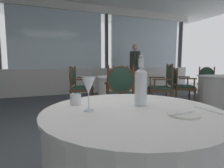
{
  "coord_description": "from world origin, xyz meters",
  "views": [
    {
      "loc": [
        -0.51,
        -1.95,
        1.02
      ],
      "look_at": [
        -0.06,
        -0.8,
        0.88
      ],
      "focal_mm": 28.52,
      "sensor_mm": 36.0,
      "label": 1
    }
  ],
  "objects_px": {
    "water_tumbler": "(76,99)",
    "dining_chair_0_0": "(78,84)",
    "dining_chair_0_1": "(121,90)",
    "wine_glass": "(88,86)",
    "diner_person_0": "(135,66)",
    "side_plate": "(183,114)",
    "water_bottle": "(141,85)",
    "dining_chair_2_3": "(180,84)",
    "dining_chair_2_2": "(208,80)",
    "dining_chair_0_2": "(164,83)",
    "dining_chair_0_3": "(120,80)"
  },
  "relations": [
    {
      "from": "water_tumbler",
      "to": "dining_chair_0_1",
      "type": "bearing_deg",
      "value": 55.43
    },
    {
      "from": "side_plate",
      "to": "water_tumbler",
      "type": "xyz_separation_m",
      "value": [
        -0.51,
        0.48,
        0.03
      ]
    },
    {
      "from": "dining_chair_0_2",
      "to": "dining_chair_2_2",
      "type": "distance_m",
      "value": 1.96
    },
    {
      "from": "wine_glass",
      "to": "dining_chair_2_2",
      "type": "relative_size",
      "value": 0.23
    },
    {
      "from": "water_bottle",
      "to": "diner_person_0",
      "type": "height_order",
      "value": "diner_person_0"
    },
    {
      "from": "dining_chair_0_0",
      "to": "dining_chair_2_2",
      "type": "height_order",
      "value": "dining_chair_0_0"
    },
    {
      "from": "dining_chair_0_2",
      "to": "side_plate",
      "type": "bearing_deg",
      "value": 78.24
    },
    {
      "from": "water_bottle",
      "to": "dining_chair_2_3",
      "type": "bearing_deg",
      "value": 43.07
    },
    {
      "from": "water_tumbler",
      "to": "diner_person_0",
      "type": "distance_m",
      "value": 4.84
    },
    {
      "from": "dining_chair_0_1",
      "to": "diner_person_0",
      "type": "xyz_separation_m",
      "value": [
        1.68,
        2.57,
        0.36
      ]
    },
    {
      "from": "wine_glass",
      "to": "dining_chair_0_1",
      "type": "bearing_deg",
      "value": 59.91
    },
    {
      "from": "side_plate",
      "to": "diner_person_0",
      "type": "distance_m",
      "value": 5.0
    },
    {
      "from": "water_bottle",
      "to": "dining_chair_2_3",
      "type": "xyz_separation_m",
      "value": [
        2.38,
        2.22,
        -0.33
      ]
    },
    {
      "from": "dining_chair_0_2",
      "to": "diner_person_0",
      "type": "relative_size",
      "value": 0.61
    },
    {
      "from": "dining_chair_2_2",
      "to": "dining_chair_2_3",
      "type": "distance_m",
      "value": 1.42
    },
    {
      "from": "side_plate",
      "to": "dining_chair_0_2",
      "type": "bearing_deg",
      "value": 54.16
    },
    {
      "from": "dining_chair_0_3",
      "to": "dining_chair_0_2",
      "type": "bearing_deg",
      "value": 45.23
    },
    {
      "from": "wine_glass",
      "to": "diner_person_0",
      "type": "height_order",
      "value": "diner_person_0"
    },
    {
      "from": "water_bottle",
      "to": "dining_chair_2_3",
      "type": "distance_m",
      "value": 3.27
    },
    {
      "from": "dining_chair_0_3",
      "to": "diner_person_0",
      "type": "relative_size",
      "value": 0.58
    },
    {
      "from": "side_plate",
      "to": "diner_person_0",
      "type": "bearing_deg",
      "value": 64.36
    },
    {
      "from": "side_plate",
      "to": "dining_chair_0_3",
      "type": "distance_m",
      "value": 3.88
    },
    {
      "from": "water_tumbler",
      "to": "dining_chair_0_0",
      "type": "bearing_deg",
      "value": 78.99
    },
    {
      "from": "dining_chair_2_2",
      "to": "dining_chair_0_0",
      "type": "bearing_deg",
      "value": -65.49
    },
    {
      "from": "water_bottle",
      "to": "wine_glass",
      "type": "xyz_separation_m",
      "value": [
        -0.37,
        -0.01,
        0.01
      ]
    },
    {
      "from": "dining_chair_0_1",
      "to": "water_tumbler",
      "type": "bearing_deg",
      "value": 169.51
    },
    {
      "from": "side_plate",
      "to": "dining_chair_0_2",
      "type": "height_order",
      "value": "dining_chair_0_2"
    },
    {
      "from": "dining_chair_0_1",
      "to": "dining_chair_2_2",
      "type": "bearing_deg",
      "value": -48.71
    },
    {
      "from": "dining_chair_0_3",
      "to": "dining_chair_2_2",
      "type": "xyz_separation_m",
      "value": [
        2.37,
        -0.75,
        -0.02
      ]
    },
    {
      "from": "dining_chair_2_3",
      "to": "side_plate",
      "type": "bearing_deg",
      "value": -103.21
    },
    {
      "from": "dining_chair_0_0",
      "to": "dining_chair_2_3",
      "type": "xyz_separation_m",
      "value": [
        2.26,
        -0.67,
        -0.01
      ]
    },
    {
      "from": "side_plate",
      "to": "water_bottle",
      "type": "relative_size",
      "value": 0.52
    },
    {
      "from": "dining_chair_2_3",
      "to": "diner_person_0",
      "type": "xyz_separation_m",
      "value": [
        -0.11,
        1.99,
        0.4
      ]
    },
    {
      "from": "dining_chair_0_2",
      "to": "dining_chair_0_0",
      "type": "bearing_deg",
      "value": 0.0
    },
    {
      "from": "dining_chair_0_0",
      "to": "diner_person_0",
      "type": "distance_m",
      "value": 2.55
    },
    {
      "from": "side_plate",
      "to": "dining_chair_0_1",
      "type": "distance_m",
      "value": 2.0
    },
    {
      "from": "water_bottle",
      "to": "dining_chair_0_3",
      "type": "bearing_deg",
      "value": 67.97
    },
    {
      "from": "dining_chair_0_0",
      "to": "dining_chair_0_2",
      "type": "height_order",
      "value": "dining_chair_0_2"
    },
    {
      "from": "dining_chair_0_3",
      "to": "dining_chair_2_3",
      "type": "relative_size",
      "value": 1.04
    },
    {
      "from": "side_plate",
      "to": "water_bottle",
      "type": "distance_m",
      "value": 0.34
    },
    {
      "from": "dining_chair_0_3",
      "to": "diner_person_0",
      "type": "bearing_deg",
      "value": 157.1
    },
    {
      "from": "dining_chair_0_3",
      "to": "side_plate",
      "type": "bearing_deg",
      "value": 5.1
    },
    {
      "from": "diner_person_0",
      "to": "side_plate",
      "type": "bearing_deg",
      "value": -116.19
    },
    {
      "from": "dining_chair_2_3",
      "to": "diner_person_0",
      "type": "height_order",
      "value": "diner_person_0"
    },
    {
      "from": "wine_glass",
      "to": "dining_chair_0_3",
      "type": "relative_size",
      "value": 0.22
    },
    {
      "from": "water_bottle",
      "to": "diner_person_0",
      "type": "distance_m",
      "value": 4.79
    },
    {
      "from": "wine_glass",
      "to": "dining_chair_2_2",
      "type": "distance_m",
      "value": 4.89
    },
    {
      "from": "diner_person_0",
      "to": "dining_chair_0_2",
      "type": "bearing_deg",
      "value": -101.87
    },
    {
      "from": "side_plate",
      "to": "dining_chair_2_2",
      "type": "relative_size",
      "value": 0.19
    },
    {
      "from": "water_tumbler",
      "to": "dining_chair_2_3",
      "type": "relative_size",
      "value": 0.08
    }
  ]
}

